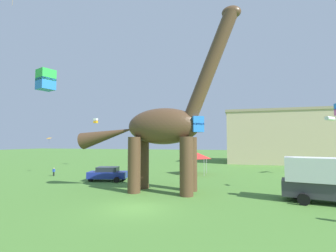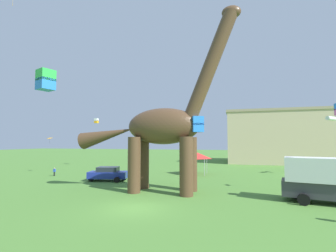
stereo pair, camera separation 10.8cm
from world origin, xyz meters
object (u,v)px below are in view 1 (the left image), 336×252
object	(u,v)px
person_strolling_adult	(54,171)
kite_near_high	(332,118)
person_near_flyer	(318,181)
festival_canopy_tent	(195,155)
dinosaur_sculpture	(162,126)
parked_sedan_left	(108,174)
kite_drifting	(46,80)
kite_mid_left	(197,124)
kite_mid_center	(49,138)
kite_trailing	(96,121)
parked_box_truck	(323,180)

from	to	relation	value
person_strolling_adult	kite_near_high	xyz separation A→B (m)	(34.18, 8.55, 6.67)
person_near_flyer	festival_canopy_tent	world-z (taller)	festival_canopy_tent
festival_canopy_tent	dinosaur_sculpture	bearing A→B (deg)	-94.75
parked_sedan_left	kite_drifting	size ratio (longest dim) A/B	3.18
person_strolling_adult	kite_mid_left	bearing A→B (deg)	42.75
festival_canopy_tent	person_near_flyer	bearing A→B (deg)	-33.36
parked_sedan_left	kite_mid_center	size ratio (longest dim) A/B	5.61
festival_canopy_tent	kite_trailing	size ratio (longest dim) A/B	3.73
parked_box_truck	kite_mid_center	distance (m)	32.25
dinosaur_sculpture	festival_canopy_tent	size ratio (longest dim) A/B	5.01
person_strolling_adult	kite_mid_left	distance (m)	20.81
dinosaur_sculpture	parked_sedan_left	size ratio (longest dim) A/B	3.51
parked_sedan_left	person_strolling_adult	distance (m)	8.75
dinosaur_sculpture	person_near_flyer	distance (m)	14.63
kite_drifting	kite_trailing	size ratio (longest dim) A/B	1.67
dinosaur_sculpture	person_strolling_adult	bearing A→B (deg)	159.13
parked_box_truck	kite_mid_center	bearing A→B (deg)	176.43
kite_mid_center	kite_trailing	distance (m)	10.58
kite_mid_left	kite_trailing	size ratio (longest dim) A/B	1.55
festival_canopy_tent	kite_mid_center	bearing A→B (deg)	-167.36
festival_canopy_tent	kite_mid_left	xyz separation A→B (m)	(2.14, -12.36, 3.25)
kite_near_high	kite_mid_left	distance (m)	20.83
dinosaur_sculpture	person_strolling_adult	distance (m)	17.83
parked_box_truck	person_strolling_adult	xyz separation A→B (m)	(-28.31, 6.36, -1.02)
person_strolling_adult	kite_drifting	bearing A→B (deg)	7.89
kite_near_high	person_strolling_adult	bearing A→B (deg)	-165.95
parked_sedan_left	person_near_flyer	bearing A→B (deg)	-13.14
festival_canopy_tent	kite_trailing	xyz separation A→B (m)	(-18.80, 5.56, 5.59)
parked_sedan_left	parked_box_truck	world-z (taller)	parked_box_truck
parked_sedan_left	parked_box_truck	xyz separation A→B (m)	(19.72, -4.69, 0.84)
person_strolling_adult	kite_near_high	distance (m)	35.86
dinosaur_sculpture	kite_near_high	world-z (taller)	dinosaur_sculpture
parked_box_truck	kite_drifting	bearing A→B (deg)	-150.94
kite_mid_left	parked_sedan_left	bearing A→B (deg)	158.27
kite_mid_center	kite_mid_left	bearing A→B (deg)	-19.85
person_strolling_adult	festival_canopy_tent	bearing A→B (deg)	80.42
kite_near_high	parked_box_truck	bearing A→B (deg)	-111.47
kite_trailing	dinosaur_sculpture	bearing A→B (deg)	-44.76
kite_trailing	kite_mid_left	bearing A→B (deg)	-40.57
parked_sedan_left	parked_box_truck	size ratio (longest dim) A/B	0.76
parked_box_truck	kite_mid_left	bearing A→B (deg)	-171.23
kite_mid_left	kite_trailing	bearing A→B (deg)	139.43
parked_box_truck	person_strolling_adult	bearing A→B (deg)	178.87
parked_sedan_left	person_near_flyer	distance (m)	20.75
parked_box_truck	festival_canopy_tent	xyz separation A→B (m)	(-11.18, 12.79, 0.90)
person_near_flyer	kite_mid_center	distance (m)	32.45
parked_sedan_left	kite_drifting	xyz separation A→B (m)	(1.01, -10.60, 7.84)
parked_sedan_left	festival_canopy_tent	bearing A→B (deg)	30.18
kite_mid_center	person_near_flyer	bearing A→B (deg)	-6.42
kite_mid_center	festival_canopy_tent	bearing A→B (deg)	12.64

